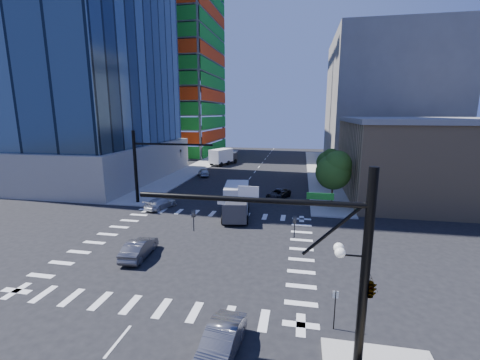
# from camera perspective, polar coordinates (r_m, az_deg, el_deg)

# --- Properties ---
(ground) EXTENTS (160.00, 160.00, 0.00)m
(ground) POSITION_cam_1_polar(r_m,az_deg,el_deg) (28.45, -7.97, -11.52)
(ground) COLOR black
(ground) RESTS_ON ground
(road_markings) EXTENTS (20.00, 20.00, 0.01)m
(road_markings) POSITION_cam_1_polar(r_m,az_deg,el_deg) (28.44, -7.97, -11.51)
(road_markings) COLOR silver
(road_markings) RESTS_ON ground
(sidewalk_ne) EXTENTS (5.00, 60.00, 0.15)m
(sidewalk_ne) POSITION_cam_1_polar(r_m,az_deg,el_deg) (65.74, 14.02, 1.71)
(sidewalk_ne) COLOR #9C9A93
(sidewalk_ne) RESTS_ON ground
(sidewalk_nw) EXTENTS (5.00, 60.00, 0.15)m
(sidewalk_nw) POSITION_cam_1_polar(r_m,az_deg,el_deg) (68.95, -7.20, 2.42)
(sidewalk_nw) COLOR #9C9A93
(sidewalk_nw) RESTS_ON ground
(construction_building) EXTENTS (25.16, 34.50, 70.60)m
(construction_building) POSITION_cam_1_polar(r_m,az_deg,el_deg) (94.76, -12.41, 19.68)
(construction_building) COLOR slate
(construction_building) RESTS_ON ground
(commercial_building) EXTENTS (20.50, 22.50, 10.60)m
(commercial_building) POSITION_cam_1_polar(r_m,az_deg,el_deg) (49.80, 29.95, 3.44)
(commercial_building) COLOR tan
(commercial_building) RESTS_ON ground
(bg_building_ne) EXTENTS (24.00, 30.00, 28.00)m
(bg_building_ne) POSITION_cam_1_polar(r_m,az_deg,el_deg) (81.81, 24.41, 12.74)
(bg_building_ne) COLOR slate
(bg_building_ne) RESTS_ON ground
(signal_mast_se) EXTENTS (10.51, 2.48, 9.00)m
(signal_mast_se) POSITION_cam_1_polar(r_m,az_deg,el_deg) (14.69, 17.92, -13.77)
(signal_mast_se) COLOR black
(signal_mast_se) RESTS_ON sidewalk_se
(signal_mast_nw) EXTENTS (10.20, 0.40, 9.00)m
(signal_mast_nw) POSITION_cam_1_polar(r_m,az_deg,el_deg) (41.09, -16.32, 3.34)
(signal_mast_nw) COLOR black
(signal_mast_nw) RESTS_ON sidewalk_nw
(tree_south) EXTENTS (4.16, 4.16, 6.82)m
(tree_south) POSITION_cam_1_polar(r_m,az_deg,el_deg) (39.32, 16.48, 1.78)
(tree_south) COLOR #382316
(tree_south) RESTS_ON sidewalk_ne
(tree_north) EXTENTS (3.54, 3.52, 5.78)m
(tree_north) POSITION_cam_1_polar(r_m,az_deg,el_deg) (51.27, 15.52, 3.28)
(tree_north) COLOR #382316
(tree_north) RESTS_ON sidewalk_ne
(no_parking_sign) EXTENTS (0.30, 0.06, 2.20)m
(no_parking_sign) POSITION_cam_1_polar(r_m,az_deg,el_deg) (18.61, 16.53, -20.60)
(no_parking_sign) COLOR black
(no_parking_sign) RESTS_ON ground
(car_nb_right) EXTENTS (1.83, 4.39, 1.41)m
(car_nb_right) POSITION_cam_1_polar(r_m,az_deg,el_deg) (16.80, -3.46, -26.90)
(car_nb_right) COLOR #545459
(car_nb_right) RESTS_ON ground
(car_nb_far) EXTENTS (3.48, 5.04, 1.28)m
(car_nb_far) POSITION_cam_1_polar(r_m,az_deg,el_deg) (43.08, 6.83, -2.48)
(car_nb_far) COLOR black
(car_nb_far) RESTS_ON ground
(car_sb_near) EXTENTS (3.05, 4.80, 1.30)m
(car_sb_near) POSITION_cam_1_polar(r_m,az_deg,el_deg) (39.64, -13.92, -4.00)
(car_sb_near) COLOR silver
(car_sb_near) RESTS_ON ground
(car_sb_mid) EXTENTS (3.18, 4.45, 1.41)m
(car_sb_mid) POSITION_cam_1_polar(r_m,az_deg,el_deg) (58.34, -6.46, 1.36)
(car_sb_mid) COLOR #B8BCC1
(car_sb_mid) RESTS_ON ground
(car_sb_cross) EXTENTS (1.84, 4.50, 1.45)m
(car_sb_cross) POSITION_cam_1_polar(r_m,az_deg,el_deg) (27.14, -17.49, -11.49)
(car_sb_cross) COLOR #4D4D52
(car_sb_cross) RESTS_ON ground
(box_truck_near) EXTENTS (3.68, 6.82, 3.40)m
(box_truck_near) POSITION_cam_1_polar(r_m,az_deg,el_deg) (35.09, -0.69, -4.24)
(box_truck_near) COLOR black
(box_truck_near) RESTS_ON ground
(box_truck_far) EXTENTS (5.17, 7.30, 3.52)m
(box_truck_far) POSITION_cam_1_polar(r_m,az_deg,el_deg) (71.24, -2.86, 4.01)
(box_truck_far) COLOR black
(box_truck_far) RESTS_ON ground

